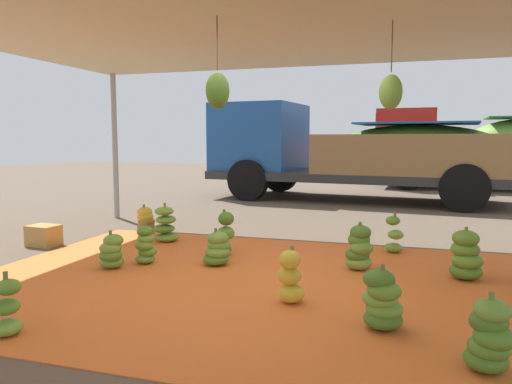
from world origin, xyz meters
TOP-DOWN VIEW (x-y plane):
  - ground_plane at (0.00, 3.00)m, footprint 40.00×40.00m
  - tarp_orange at (0.00, 0.00)m, footprint 6.09×4.34m
  - tent_canopy at (0.01, -0.08)m, footprint 8.00×7.00m
  - banana_bunch_0 at (2.01, -1.43)m, footprint 0.37×0.36m
  - banana_bunch_1 at (0.98, 0.83)m, footprint 0.40×0.41m
  - banana_bunch_2 at (1.34, 1.86)m, footprint 0.32×0.32m
  - banana_bunch_3 at (-0.74, 1.04)m, footprint 0.33×0.35m
  - banana_bunch_5 at (-2.31, 1.78)m, footprint 0.39×0.38m
  - banana_bunch_6 at (-1.74, 0.03)m, footprint 0.38×0.37m
  - banana_bunch_7 at (2.10, 0.77)m, footprint 0.47×0.48m
  - banana_bunch_8 at (-1.48, 0.35)m, footprint 0.34×0.33m
  - banana_bunch_9 at (-1.86, 1.57)m, footprint 0.43×0.42m
  - banana_bunch_10 at (1.32, -0.90)m, footprint 0.41×0.43m
  - banana_bunch_11 at (-1.39, -1.87)m, footprint 0.30×0.30m
  - banana_bunch_12 at (-0.64, 0.55)m, footprint 0.43×0.43m
  - banana_bunch_14 at (0.49, -0.50)m, footprint 0.34×0.34m
  - cargo_truck_main at (0.05, 7.44)m, footprint 7.35×3.16m
  - cargo_truck_far at (3.53, 11.25)m, footprint 6.21×2.63m
  - crate_0 at (-3.39, 0.85)m, footprint 0.43×0.35m

SIDE VIEW (x-z plane):
  - ground_plane at x=0.00m, z-range 0.00..0.00m
  - tarp_orange at x=0.00m, z-range 0.00..0.01m
  - crate_0 at x=-3.39m, z-range 0.00..0.29m
  - banana_bunch_12 at x=-0.64m, z-range -0.02..0.42m
  - banana_bunch_6 at x=-1.74m, z-range -0.03..0.42m
  - banana_bunch_11 at x=-1.39m, z-range -0.04..0.46m
  - banana_bunch_8 at x=-1.48m, z-range -0.04..0.48m
  - banana_bunch_5 at x=-2.31m, z-range -0.03..0.48m
  - banana_bunch_2 at x=1.34m, z-range -0.04..0.49m
  - banana_bunch_14 at x=0.49m, z-range -0.03..0.49m
  - banana_bunch_10 at x=1.32m, z-range -0.03..0.49m
  - banana_bunch_0 at x=2.01m, z-range -0.03..0.50m
  - banana_bunch_9 at x=-1.86m, z-range -0.04..0.53m
  - banana_bunch_1 at x=0.98m, z-range -0.02..0.53m
  - banana_bunch_7 at x=2.10m, z-range -0.02..0.54m
  - banana_bunch_3 at x=-0.74m, z-range -0.03..0.56m
  - cargo_truck_main at x=0.05m, z-range 0.02..2.42m
  - cargo_truck_far at x=3.53m, z-range 0.08..2.48m
  - tent_canopy at x=0.01m, z-range 1.30..4.07m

